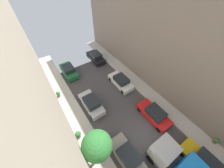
# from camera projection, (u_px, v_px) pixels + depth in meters

# --- Properties ---
(ground) EXTENTS (32.00, 32.00, 0.00)m
(ground) POSITION_uv_depth(u_px,v_px,m) (147.00, 142.00, 13.29)
(ground) COLOR #423F42
(sidewalk_right) EXTENTS (2.00, 44.00, 0.15)m
(sidewalk_right) POSITION_uv_depth(u_px,v_px,m) (176.00, 118.00, 15.17)
(sidewalk_right) COLOR #B7B2A8
(sidewalk_right) RESTS_ON ground
(parked_car_left_2) EXTENTS (1.78, 4.20, 1.57)m
(parked_car_left_2) POSITION_uv_depth(u_px,v_px,m) (128.00, 157.00, 11.74)
(parked_car_left_2) COLOR gray
(parked_car_left_2) RESTS_ON ground
(parked_car_left_3) EXTENTS (1.78, 4.20, 1.57)m
(parked_car_left_3) POSITION_uv_depth(u_px,v_px,m) (91.00, 103.00, 15.78)
(parked_car_left_3) COLOR silver
(parked_car_left_3) RESTS_ON ground
(parked_car_left_4) EXTENTS (1.78, 4.20, 1.57)m
(parked_car_left_4) POSITION_uv_depth(u_px,v_px,m) (69.00, 71.00, 20.08)
(parked_car_left_4) COLOR #1E6638
(parked_car_left_4) RESTS_ON ground
(parked_car_right_1) EXTENTS (1.78, 4.20, 1.57)m
(parked_car_right_1) POSITION_uv_depth(u_px,v_px,m) (204.00, 163.00, 11.39)
(parked_car_right_1) COLOR gold
(parked_car_right_1) RESTS_ON ground
(parked_car_right_2) EXTENTS (1.78, 4.20, 1.57)m
(parked_car_right_2) POSITION_uv_depth(u_px,v_px,m) (154.00, 114.00, 14.76)
(parked_car_right_2) COLOR red
(parked_car_right_2) RESTS_ON ground
(parked_car_right_3) EXTENTS (1.78, 4.20, 1.57)m
(parked_car_right_3) POSITION_uv_depth(u_px,v_px,m) (121.00, 82.00, 18.41)
(parked_car_right_3) COLOR white
(parked_car_right_3) RESTS_ON ground
(parked_car_right_4) EXTENTS (1.78, 4.20, 1.57)m
(parked_car_right_4) POSITION_uv_depth(u_px,v_px,m) (96.00, 57.00, 22.59)
(parked_car_right_4) COLOR black
(parked_car_right_4) RESTS_ON ground
(street_tree_2) EXTENTS (2.43, 2.43, 4.74)m
(street_tree_2) POSITION_uv_depth(u_px,v_px,m) (97.00, 146.00, 9.65)
(street_tree_2) COLOR brown
(street_tree_2) RESTS_ON sidewalk_left
(potted_plant_2) EXTENTS (0.53, 0.53, 0.90)m
(potted_plant_2) POSITION_uv_depth(u_px,v_px,m) (58.00, 94.00, 16.90)
(potted_plant_2) COLOR slate
(potted_plant_2) RESTS_ON sidewalk_left
(potted_plant_3) EXTENTS (0.47, 0.47, 0.72)m
(potted_plant_3) POSITION_uv_depth(u_px,v_px,m) (216.00, 141.00, 12.86)
(potted_plant_3) COLOR brown
(potted_plant_3) RESTS_ON sidewalk_right
(potted_plant_5) EXTENTS (0.61, 0.61, 0.99)m
(potted_plant_5) POSITION_uv_depth(u_px,v_px,m) (78.00, 135.00, 13.12)
(potted_plant_5) COLOR slate
(potted_plant_5) RESTS_ON sidewalk_left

